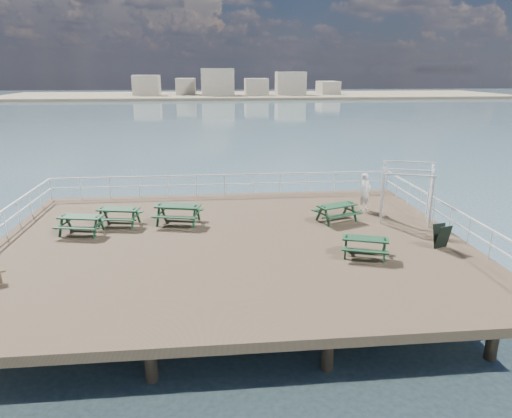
% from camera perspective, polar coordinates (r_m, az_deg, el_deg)
% --- Properties ---
extents(ground, '(18.00, 14.00, 0.30)m').
position_cam_1_polar(ground, '(17.78, -3.14, -4.38)').
color(ground, brown).
rests_on(ground, ground).
extents(sea_backdrop, '(300.00, 300.00, 9.20)m').
position_cam_1_polar(sea_backdrop, '(151.35, -0.71, 14.41)').
color(sea_backdrop, '#3C5966').
rests_on(sea_backdrop, ground).
extents(railing, '(17.77, 13.76, 1.10)m').
position_cam_1_polar(railing, '(19.89, -3.74, 1.05)').
color(railing, white).
rests_on(railing, ground).
extents(picnic_table_a, '(1.95, 1.69, 0.83)m').
position_cam_1_polar(picnic_table_a, '(20.12, -16.80, -0.48)').
color(picnic_table_a, '#14381E').
rests_on(picnic_table_a, ground).
extents(picnic_table_b, '(2.18, 1.91, 0.91)m').
position_cam_1_polar(picnic_table_b, '(19.74, -9.71, -0.15)').
color(picnic_table_b, '#14381E').
rests_on(picnic_table_b, ground).
extents(picnic_table_c, '(2.11, 1.92, 0.84)m').
position_cam_1_polar(picnic_table_c, '(20.08, 10.09, -0.03)').
color(picnic_table_c, '#14381E').
rests_on(picnic_table_c, ground).
extents(picnic_table_d, '(1.96, 1.70, 0.83)m').
position_cam_1_polar(picnic_table_d, '(19.56, -21.03, -1.40)').
color(picnic_table_d, '#14381E').
rests_on(picnic_table_d, ground).
extents(picnic_table_e, '(1.91, 1.71, 0.77)m').
position_cam_1_polar(picnic_table_e, '(16.53, 13.49, -4.14)').
color(picnic_table_e, '#14381E').
rests_on(picnic_table_e, ground).
extents(trellis_arbor, '(2.39, 1.79, 2.66)m').
position_cam_1_polar(trellis_arbor, '(20.57, 18.24, 1.65)').
color(trellis_arbor, white).
rests_on(trellis_arbor, ground).
extents(sandwich_board, '(0.64, 0.54, 0.91)m').
position_cam_1_polar(sandwich_board, '(18.16, 22.17, -3.21)').
color(sandwich_board, black).
rests_on(sandwich_board, ground).
extents(person, '(0.76, 0.70, 1.75)m').
position_cam_1_polar(person, '(21.82, 13.50, 2.06)').
color(person, white).
rests_on(person, ground).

